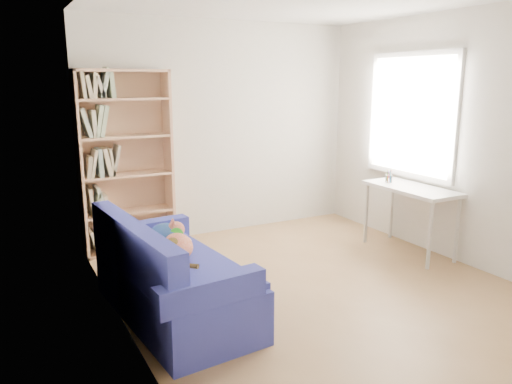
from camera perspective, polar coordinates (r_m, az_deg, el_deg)
ground at (r=4.83m, az=6.38°, el=-10.54°), size 4.00×4.00×0.00m
room_shell at (r=4.53m, az=7.69°, el=9.27°), size 3.54×4.04×2.62m
sofa at (r=4.17m, az=-9.79°, el=-9.75°), size 0.95×1.75×0.83m
bookshelf at (r=5.70m, az=-14.61°, el=2.47°), size 1.00×0.31×2.01m
desk at (r=5.75m, az=17.27°, el=-0.27°), size 0.49×1.08×0.75m
pen_cup at (r=5.90m, az=14.95°, el=1.59°), size 0.08×0.08×0.15m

